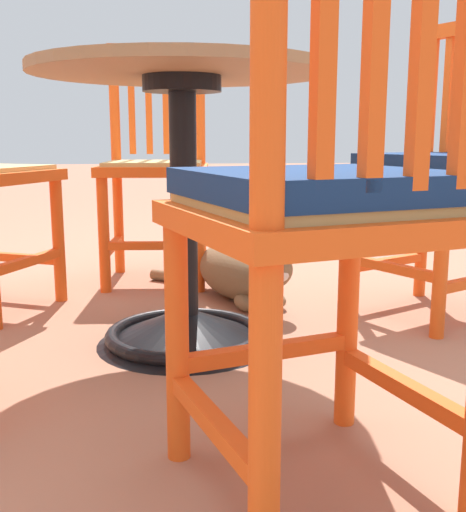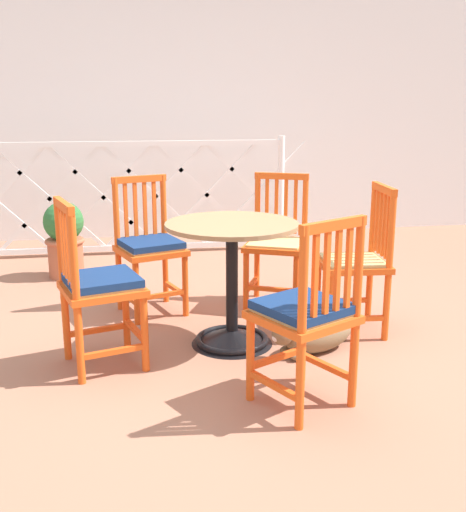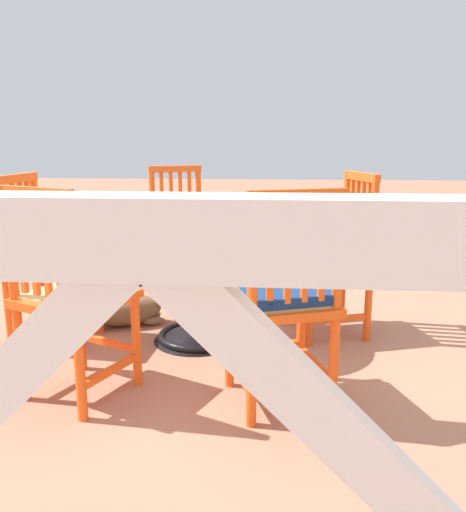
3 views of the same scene
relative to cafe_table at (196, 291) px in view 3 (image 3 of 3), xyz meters
name	(u,v)px [view 3 (image 3 of 3)]	position (x,y,z in m)	size (l,w,h in m)	color
ground_plane	(204,327)	(-0.01, -0.20, -0.28)	(24.00, 24.00, 0.00)	#A36B51
cafe_table	(196,291)	(0.00, 0.00, 0.00)	(0.76, 0.76, 0.73)	black
orange_chair_by_planter	(71,299)	(0.42, 0.66, 0.15)	(0.53, 0.53, 0.91)	#EA5619
orange_chair_facing_out	(281,301)	(-0.45, 0.65, 0.16)	(0.51, 0.51, 0.91)	#EA5619
orange_chair_at_corner	(332,256)	(-0.75, -0.18, 0.16)	(0.50, 0.50, 0.91)	#EA5619
orange_chair_tucked_in	(183,235)	(0.21, -0.79, 0.16)	(0.54, 0.54, 0.91)	#EA5619
orange_chair_near_fence	(48,265)	(0.79, 0.08, 0.15)	(0.43, 0.43, 0.91)	#EA5619
tabby_cat	(131,309)	(0.43, -0.20, -0.19)	(0.63, 0.48, 0.23)	brown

